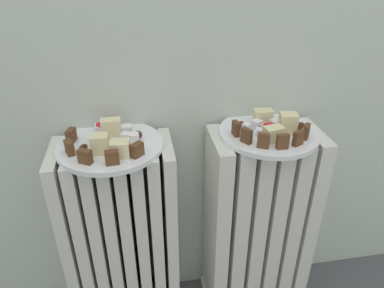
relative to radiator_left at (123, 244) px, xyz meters
The scene contains 38 objects.
radiator_left is the anchor object (origin of this frame).
radiator_right 0.39m from the radiator_left, ahead, with size 0.30×0.17×0.62m.
plate_left 0.32m from the radiator_left, 104.04° to the left, with size 0.25×0.25×0.01m, color white.
plate_right 0.51m from the radiator_left, ahead, with size 0.25×0.25×0.01m, color white.
dark_cake_slice_left_0 0.35m from the radiator_left, 164.65° to the left, with size 0.03×0.02×0.03m, color #56351E.
dark_cake_slice_left_1 0.35m from the radiator_left, 158.45° to the right, with size 0.03×0.02×0.03m, color #56351E.
dark_cake_slice_left_2 0.35m from the radiator_left, 121.56° to the right, with size 0.03×0.02×0.03m, color #56351E.
dark_cake_slice_left_3 0.35m from the radiator_left, 84.66° to the right, with size 0.03×0.02×0.03m, color #56351E.
dark_cake_slice_left_4 0.35m from the radiator_left, 47.77° to the right, with size 0.03×0.02×0.03m, color #56351E.
marble_cake_slice_left_0 0.35m from the radiator_left, 116.22° to the right, with size 0.04×0.03×0.04m, color beige.
marble_cake_slice_left_1 0.35m from the radiator_left, 78.38° to the left, with size 0.05×0.03×0.05m, color beige.
marble_cake_slice_left_2 0.35m from the radiator_left, 66.85° to the right, with size 0.04×0.04×0.04m, color beige.
turkish_delight_left_0 0.34m from the radiator_left, ahead, with size 0.02×0.02×0.02m, color white.
turkish_delight_left_1 0.34m from the radiator_left, 42.88° to the left, with size 0.03×0.03×0.03m, color white.
turkish_delight_left_2 0.34m from the radiator_left, 13.36° to the left, with size 0.02×0.02×0.02m, color white.
turkish_delight_left_3 0.34m from the radiator_left, behind, with size 0.02×0.02×0.02m, color white.
medjool_date_left_0 0.34m from the radiator_left, 17.26° to the left, with size 0.02×0.02×0.02m, color #3D1E0F.
medjool_date_left_1 0.34m from the radiator_left, 64.66° to the left, with size 0.03×0.02×0.02m, color #3D1E0F.
medjool_date_left_2 0.34m from the radiator_left, 156.87° to the right, with size 0.02×0.01×0.02m, color #3D1E0F.
jam_bowl_left 0.34m from the radiator_left, 103.83° to the left, with size 0.05×0.05×0.02m.
dark_cake_slice_right_0 0.46m from the radiator_left, ahead, with size 0.03×0.01×0.04m, color #56351E.
dark_cake_slice_right_1 0.47m from the radiator_left, ahead, with size 0.03×0.01×0.04m, color #56351E.
dark_cake_slice_right_2 0.50m from the radiator_left, 12.65° to the right, with size 0.03×0.01×0.04m, color #56351E.
dark_cake_slice_right_3 0.53m from the radiator_left, 12.91° to the right, with size 0.03×0.01×0.04m, color #56351E.
dark_cake_slice_right_4 0.56m from the radiator_left, 10.48° to the right, with size 0.03×0.01×0.04m, color #56351E.
dark_cake_slice_right_5 0.58m from the radiator_left, ahead, with size 0.03×0.01×0.04m, color #56351E.
marble_cake_slice_right_0 0.52m from the radiator_left, ahead, with size 0.05×0.03×0.04m, color beige.
marble_cake_slice_right_1 0.52m from the radiator_left, ahead, with size 0.05×0.03×0.04m, color beige.
marble_cake_slice_right_2 0.56m from the radiator_left, ahead, with size 0.04×0.03×0.05m, color beige.
turkish_delight_right_0 0.47m from the radiator_left, ahead, with size 0.02×0.02×0.02m, color white.
turkish_delight_right_1 0.53m from the radiator_left, ahead, with size 0.02×0.02×0.02m, color white.
turkish_delight_right_2 0.49m from the radiator_left, ahead, with size 0.02×0.02×0.02m, color white.
turkish_delight_right_3 0.50m from the radiator_left, ahead, with size 0.02×0.02×0.02m, color white.
medjool_date_right_0 0.57m from the radiator_left, ahead, with size 0.03×0.02×0.01m, color #3D1E0F.
medjool_date_right_1 0.47m from the radiator_left, ahead, with size 0.02×0.02×0.01m, color #3D1E0F.
medjool_date_right_2 0.58m from the radiator_left, ahead, with size 0.03×0.02×0.02m, color #3D1E0F.
jam_bowl_right 0.52m from the radiator_left, ahead, with size 0.05×0.05×0.02m.
fork 0.53m from the radiator_left, ahead, with size 0.06×0.08×0.00m.
Camera 1 is at (-0.13, -0.49, 1.05)m, focal length 33.82 mm.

